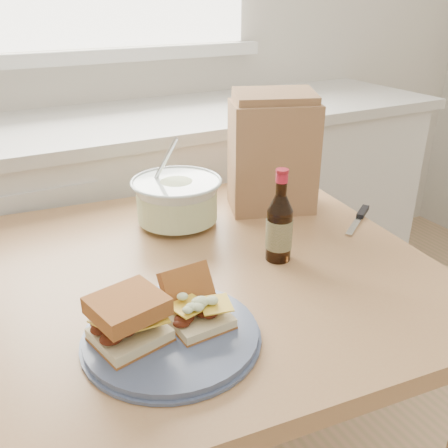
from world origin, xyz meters
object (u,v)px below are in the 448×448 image
dining_table (217,305)px  paper_bag (272,157)px  beer_bottle (279,227)px  coleslaw_bowl (177,202)px  plate (171,335)px

dining_table → paper_bag: paper_bag is taller
paper_bag → dining_table: bearing=-122.5°
beer_bottle → paper_bag: bearing=67.6°
coleslaw_bowl → beer_bottle: (0.13, -0.29, 0.02)m
plate → paper_bag: paper_bag is taller
coleslaw_bowl → dining_table: bearing=-91.6°
plate → beer_bottle: beer_bottle is taller
dining_table → paper_bag: size_ratio=3.46×
dining_table → beer_bottle: (0.13, -0.05, 0.20)m
dining_table → paper_bag: (0.28, 0.21, 0.26)m
dining_table → coleslaw_bowl: size_ratio=4.36×
dining_table → coleslaw_bowl: coleslaw_bowl is taller
coleslaw_bowl → paper_bag: paper_bag is taller
plate → paper_bag: bearing=41.0°
coleslaw_bowl → plate: bearing=-114.9°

